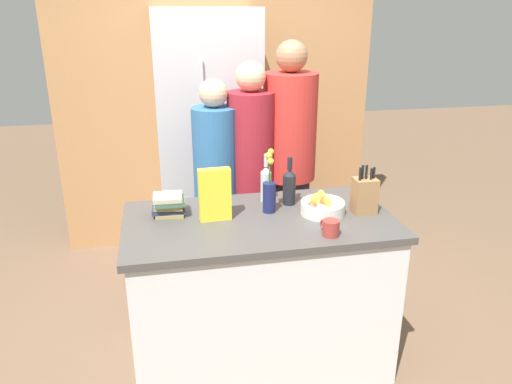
{
  "coord_description": "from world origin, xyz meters",
  "views": [
    {
      "loc": [
        -0.52,
        -2.46,
        2.03
      ],
      "look_at": [
        0.0,
        0.1,
        1.05
      ],
      "focal_mm": 35.0,
      "sensor_mm": 36.0,
      "label": 1
    }
  ],
  "objects_px": {
    "flower_vase": "(269,191)",
    "refrigerator": "(208,140)",
    "cereal_box": "(215,195)",
    "person_at_sink": "(216,181)",
    "fruit_bowl": "(322,206)",
    "book_stack": "(169,205)",
    "coffee_mug": "(331,228)",
    "person_in_red_tee": "(289,157)",
    "person_in_blue": "(251,170)",
    "knife_block": "(365,195)",
    "bottle_oil": "(266,183)",
    "bottle_vinegar": "(289,186)"
  },
  "relations": [
    {
      "from": "coffee_mug",
      "to": "fruit_bowl",
      "type": "bearing_deg",
      "value": 79.84
    },
    {
      "from": "book_stack",
      "to": "bottle_oil",
      "type": "relative_size",
      "value": 0.64
    },
    {
      "from": "person_in_blue",
      "to": "fruit_bowl",
      "type": "bearing_deg",
      "value": -82.8
    },
    {
      "from": "fruit_bowl",
      "to": "person_at_sink",
      "type": "distance_m",
      "value": 0.89
    },
    {
      "from": "knife_block",
      "to": "person_at_sink",
      "type": "bearing_deg",
      "value": 134.55
    },
    {
      "from": "cereal_box",
      "to": "coffee_mug",
      "type": "bearing_deg",
      "value": -30.3
    },
    {
      "from": "knife_block",
      "to": "person_in_red_tee",
      "type": "bearing_deg",
      "value": 104.68
    },
    {
      "from": "refrigerator",
      "to": "knife_block",
      "type": "xyz_separation_m",
      "value": [
        0.72,
        -1.47,
        0.02
      ]
    },
    {
      "from": "refrigerator",
      "to": "flower_vase",
      "type": "height_order",
      "value": "refrigerator"
    },
    {
      "from": "flower_vase",
      "to": "book_stack",
      "type": "xyz_separation_m",
      "value": [
        -0.56,
        0.06,
        -0.06
      ]
    },
    {
      "from": "flower_vase",
      "to": "book_stack",
      "type": "bearing_deg",
      "value": 173.45
    },
    {
      "from": "coffee_mug",
      "to": "knife_block",
      "type": "bearing_deg",
      "value": 41.43
    },
    {
      "from": "refrigerator",
      "to": "coffee_mug",
      "type": "xyz_separation_m",
      "value": [
        0.43,
        -1.72,
        -0.04
      ]
    },
    {
      "from": "refrigerator",
      "to": "bottle_vinegar",
      "type": "distance_m",
      "value": 1.3
    },
    {
      "from": "fruit_bowl",
      "to": "coffee_mug",
      "type": "bearing_deg",
      "value": -100.16
    },
    {
      "from": "flower_vase",
      "to": "person_at_sink",
      "type": "distance_m",
      "value": 0.7
    },
    {
      "from": "fruit_bowl",
      "to": "flower_vase",
      "type": "relative_size",
      "value": 0.68
    },
    {
      "from": "flower_vase",
      "to": "refrigerator",
      "type": "bearing_deg",
      "value": 98.15
    },
    {
      "from": "flower_vase",
      "to": "person_at_sink",
      "type": "height_order",
      "value": "person_at_sink"
    },
    {
      "from": "flower_vase",
      "to": "person_at_sink",
      "type": "relative_size",
      "value": 0.23
    },
    {
      "from": "fruit_bowl",
      "to": "book_stack",
      "type": "xyz_separation_m",
      "value": [
        -0.84,
        0.15,
        0.02
      ]
    },
    {
      "from": "book_stack",
      "to": "person_in_blue",
      "type": "height_order",
      "value": "person_in_blue"
    },
    {
      "from": "refrigerator",
      "to": "person_in_blue",
      "type": "height_order",
      "value": "refrigerator"
    },
    {
      "from": "book_stack",
      "to": "knife_block",
      "type": "bearing_deg",
      "value": -9.38
    },
    {
      "from": "coffee_mug",
      "to": "person_in_blue",
      "type": "bearing_deg",
      "value": 101.79
    },
    {
      "from": "bottle_vinegar",
      "to": "person_in_red_tee",
      "type": "height_order",
      "value": "person_in_red_tee"
    },
    {
      "from": "person_in_red_tee",
      "to": "flower_vase",
      "type": "bearing_deg",
      "value": -99.56
    },
    {
      "from": "refrigerator",
      "to": "coffee_mug",
      "type": "bearing_deg",
      "value": -75.98
    },
    {
      "from": "person_in_red_tee",
      "to": "bottle_vinegar",
      "type": "bearing_deg",
      "value": -91.2
    },
    {
      "from": "refrigerator",
      "to": "cereal_box",
      "type": "height_order",
      "value": "refrigerator"
    },
    {
      "from": "refrigerator",
      "to": "person_at_sink",
      "type": "height_order",
      "value": "refrigerator"
    },
    {
      "from": "person_in_blue",
      "to": "cereal_box",
      "type": "bearing_deg",
      "value": -127.9
    },
    {
      "from": "refrigerator",
      "to": "person_in_blue",
      "type": "xyz_separation_m",
      "value": [
        0.22,
        -0.7,
        -0.05
      ]
    },
    {
      "from": "fruit_bowl",
      "to": "book_stack",
      "type": "relative_size",
      "value": 1.34
    },
    {
      "from": "refrigerator",
      "to": "person_in_red_tee",
      "type": "distance_m",
      "value": 0.81
    },
    {
      "from": "refrigerator",
      "to": "fruit_bowl",
      "type": "bearing_deg",
      "value": -71.52
    },
    {
      "from": "flower_vase",
      "to": "coffee_mug",
      "type": "bearing_deg",
      "value": -57.28
    },
    {
      "from": "cereal_box",
      "to": "person_at_sink",
      "type": "bearing_deg",
      "value": 82.69
    },
    {
      "from": "refrigerator",
      "to": "cereal_box",
      "type": "xyz_separation_m",
      "value": [
        -0.12,
        -1.4,
        0.06
      ]
    },
    {
      "from": "bottle_vinegar",
      "to": "person_in_red_tee",
      "type": "relative_size",
      "value": 0.16
    },
    {
      "from": "book_stack",
      "to": "refrigerator",
      "type": "bearing_deg",
      "value": 74.26
    },
    {
      "from": "cereal_box",
      "to": "bottle_vinegar",
      "type": "height_order",
      "value": "cereal_box"
    },
    {
      "from": "cereal_box",
      "to": "person_in_blue",
      "type": "relative_size",
      "value": 0.17
    },
    {
      "from": "refrigerator",
      "to": "bottle_oil",
      "type": "bearing_deg",
      "value": -79.92
    },
    {
      "from": "person_in_red_tee",
      "to": "coffee_mug",
      "type": "bearing_deg",
      "value": -79.98
    },
    {
      "from": "cereal_box",
      "to": "fruit_bowl",
      "type": "bearing_deg",
      "value": -3.56
    },
    {
      "from": "bottle_oil",
      "to": "person_in_red_tee",
      "type": "distance_m",
      "value": 0.62
    },
    {
      "from": "book_stack",
      "to": "bottle_oil",
      "type": "height_order",
      "value": "bottle_oil"
    },
    {
      "from": "person_in_blue",
      "to": "flower_vase",
      "type": "bearing_deg",
      "value": -104.38
    },
    {
      "from": "knife_block",
      "to": "bottle_oil",
      "type": "relative_size",
      "value": 0.96
    }
  ]
}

